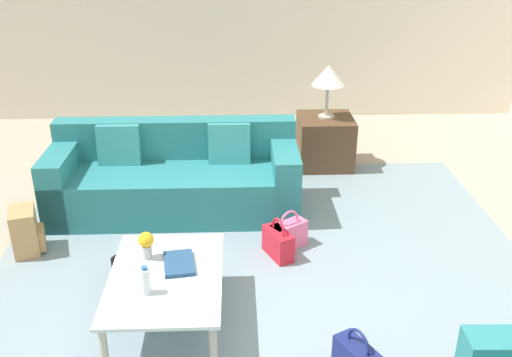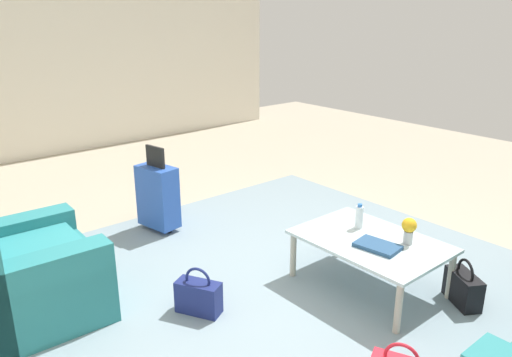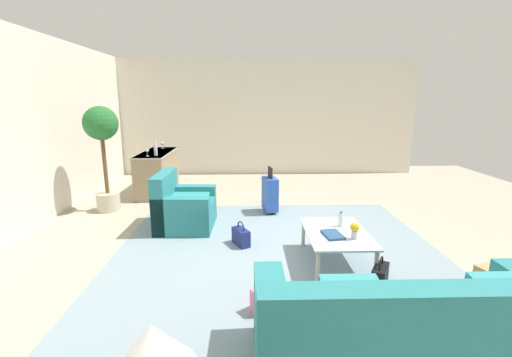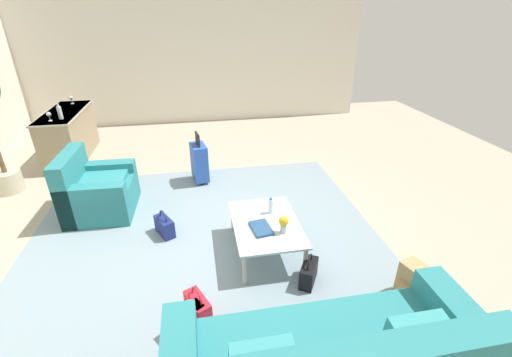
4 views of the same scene
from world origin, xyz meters
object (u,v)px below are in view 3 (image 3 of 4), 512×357
(table_lamp, at_px, (153,353))
(wine_bottle_clear, at_px, (156,150))
(couch, at_px, (411,335))
(handbag_navy, at_px, (241,236))
(flower_vase, at_px, (355,229))
(armchair, at_px, (182,209))
(water_bottle, at_px, (341,219))
(handbag_red, at_px, (276,290))
(coffee_table_book, at_px, (333,235))
(potted_ficus, at_px, (102,141))
(bar_console, at_px, (158,172))
(handbag_pink, at_px, (267,298))
(wine_glass_left_of_centre, at_px, (162,144))
(suitcase_blue, at_px, (270,194))
(backpack_tan, at_px, (491,289))
(handbag_black, at_px, (380,276))
(coffee_table, at_px, (336,235))
(wine_glass_leftmost, at_px, (147,151))

(table_lamp, xyz_separation_m, wine_bottle_clear, (5.81, 1.48, -0.02))
(couch, bearing_deg, handbag_navy, 29.16)
(couch, bearing_deg, flower_vase, -1.83)
(armchair, distance_m, water_bottle, 2.53)
(wine_bottle_clear, bearing_deg, couch, -147.29)
(water_bottle, distance_m, handbag_red, 1.45)
(coffee_table_book, xyz_separation_m, potted_ficus, (2.32, 3.62, 0.89))
(armchair, distance_m, bar_console, 2.39)
(couch, bearing_deg, handbag_pink, 52.08)
(potted_ficus, bearing_deg, coffee_table_book, -122.66)
(flower_vase, bearing_deg, potted_ficus, 57.85)
(armchair, distance_m, wine_glass_left_of_centre, 3.01)
(table_lamp, relative_size, suitcase_blue, 0.69)
(suitcase_blue, distance_m, backpack_tan, 3.61)
(flower_vase, relative_size, handbag_red, 0.57)
(flower_vase, bearing_deg, backpack_tan, -124.48)
(bar_console, height_order, handbag_black, bar_console)
(wine_bottle_clear, distance_m, potted_ficus, 1.12)
(table_lamp, bearing_deg, handbag_black, -39.87)
(wine_glass_left_of_centre, bearing_deg, suitcase_blue, -130.89)
(table_lamp, distance_m, wine_bottle_clear, 6.00)
(couch, xyz_separation_m, coffee_table, (1.79, 0.10, 0.06))
(backpack_tan, bearing_deg, wine_glass_left_of_centre, 40.82)
(handbag_black, distance_m, potted_ficus, 5.05)
(coffee_table_book, distance_m, backpack_tan, 1.65)
(coffee_table_book, xyz_separation_m, table_lamp, (-2.68, 1.42, 0.61))
(armchair, relative_size, wine_glass_left_of_centre, 6.28)
(table_lamp, xyz_separation_m, handbag_red, (1.95, -0.67, -0.91))
(armchair, height_order, potted_ficus, potted_ficus)
(potted_ficus, bearing_deg, handbag_black, -124.68)
(couch, bearing_deg, wine_bottle_clear, 32.71)
(coffee_table, distance_m, potted_ficus, 4.41)
(wine_bottle_clear, distance_m, backpack_tan, 5.92)
(couch, relative_size, backpack_tan, 5.82)
(suitcase_blue, height_order, potted_ficus, potted_ficus)
(coffee_table, bearing_deg, backpack_tan, -127.87)
(suitcase_blue, height_order, backpack_tan, suitcase_blue)
(coffee_table_book, xyz_separation_m, wine_bottle_clear, (3.13, 2.90, 0.60))
(couch, height_order, backpack_tan, couch)
(wine_glass_left_of_centre, bearing_deg, armchair, -161.56)
(water_bottle, bearing_deg, suitcase_blue, 23.96)
(couch, relative_size, armchair, 2.40)
(handbag_red, height_order, handbag_pink, same)
(coffee_table_book, relative_size, potted_ficus, 0.16)
(wine_bottle_clear, bearing_deg, wine_glass_leftmost, 118.78)
(armchair, relative_size, handbag_navy, 2.71)
(coffee_table, distance_m, handbag_navy, 1.35)
(coffee_table_book, relative_size, bar_console, 0.19)
(wine_glass_leftmost, distance_m, handbag_black, 5.02)
(couch, bearing_deg, coffee_table, 3.20)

